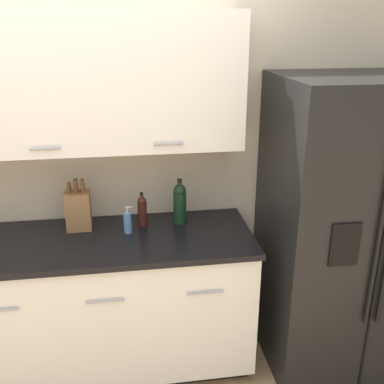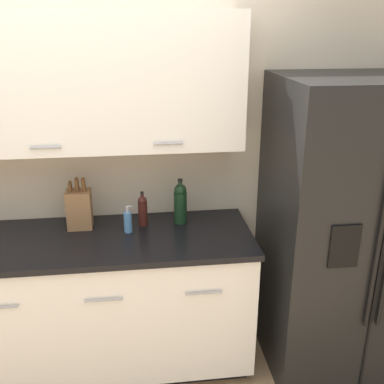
{
  "view_description": "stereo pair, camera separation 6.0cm",
  "coord_description": "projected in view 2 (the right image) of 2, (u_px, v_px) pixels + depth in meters",
  "views": [
    {
      "loc": [
        0.3,
        -1.43,
        2.06
      ],
      "look_at": [
        0.65,
        0.91,
        1.16
      ],
      "focal_mm": 42.0,
      "sensor_mm": 36.0,
      "label": 1
    },
    {
      "loc": [
        0.36,
        -1.44,
        2.06
      ],
      "look_at": [
        0.65,
        0.91,
        1.16
      ],
      "focal_mm": 42.0,
      "sensor_mm": 36.0,
      "label": 2
    }
  ],
  "objects": [
    {
      "name": "refrigerator",
      "position": [
        349.0,
        229.0,
        2.69
      ],
      "size": [
        0.94,
        0.76,
        1.79
      ],
      "color": "black",
      "rests_on": "ground_plane"
    },
    {
      "name": "soap_dispenser",
      "position": [
        128.0,
        222.0,
        2.61
      ],
      "size": [
        0.05,
        0.05,
        0.16
      ],
      "color": "#4C7FB2",
      "rests_on": "counter_unit"
    },
    {
      "name": "wall_back",
      "position": [
        70.0,
        137.0,
        2.64
      ],
      "size": [
        10.0,
        0.39,
        2.6
      ],
      "color": "beige",
      "rests_on": "ground_plane"
    },
    {
      "name": "oil_bottle",
      "position": [
        143.0,
        210.0,
        2.68
      ],
      "size": [
        0.06,
        0.06,
        0.21
      ],
      "color": "#3D1914",
      "rests_on": "counter_unit"
    },
    {
      "name": "counter_unit",
      "position": [
        65.0,
        306.0,
        2.7
      ],
      "size": [
        2.23,
        0.64,
        0.91
      ],
      "color": "black",
      "rests_on": "ground_plane"
    },
    {
      "name": "knife_block",
      "position": [
        79.0,
        209.0,
        2.64
      ],
      "size": [
        0.14,
        0.11,
        0.32
      ],
      "color": "olive",
      "rests_on": "counter_unit"
    },
    {
      "name": "wine_bottle",
      "position": [
        180.0,
        202.0,
        2.71
      ],
      "size": [
        0.08,
        0.08,
        0.28
      ],
      "color": "black",
      "rests_on": "counter_unit"
    }
  ]
}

